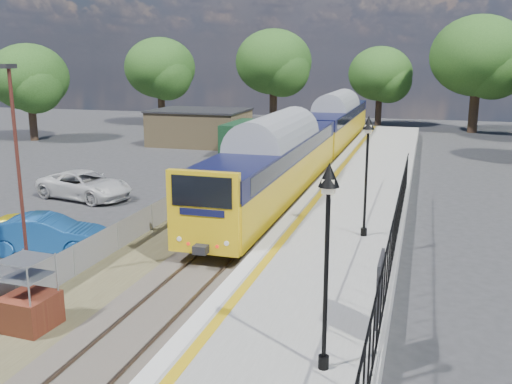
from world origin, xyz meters
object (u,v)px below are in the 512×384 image
at_px(victorian_lamp_north, 367,148).
at_px(brick_plinth, 28,295).
at_px(train, 314,136).
at_px(car_yellow, 29,230).
at_px(victorian_lamp_south, 328,220).
at_px(car_blue, 47,234).
at_px(speed_sign, 175,202).
at_px(carpark_lamp, 18,163).
at_px(car_white, 85,185).

relative_size(victorian_lamp_north, brick_plinth, 2.12).
bearing_deg(train, car_yellow, -112.88).
bearing_deg(train, victorian_lamp_south, -78.54).
bearing_deg(car_blue, speed_sign, -72.89).
height_order(train, speed_sign, train).
xyz_separation_m(train, carpark_lamp, (-5.52, -22.90, 1.85)).
bearing_deg(speed_sign, car_yellow, -170.30).
relative_size(victorian_lamp_south, brick_plinth, 2.12).
relative_size(carpark_lamp, car_yellow, 1.74).
height_order(victorian_lamp_north, car_yellow, victorian_lamp_north).
relative_size(brick_plinth, car_yellow, 0.51).
xyz_separation_m(victorian_lamp_north, brick_plinth, (-8.43, -8.76, -3.26)).
bearing_deg(carpark_lamp, train, 76.44).
bearing_deg(car_blue, carpark_lamp, -170.76).
xyz_separation_m(victorian_lamp_south, brick_plinth, (-8.63, 1.24, -3.26)).
bearing_deg(car_white, victorian_lamp_north, -96.86).
bearing_deg(car_white, speed_sign, -112.93).
relative_size(victorian_lamp_south, carpark_lamp, 0.62).
distance_m(car_blue, car_yellow, 1.53).
distance_m(speed_sign, car_blue, 5.21).
bearing_deg(car_white, train, -29.62).
relative_size(victorian_lamp_north, speed_sign, 1.81).
height_order(car_yellow, car_white, car_white).
bearing_deg(speed_sign, train, 71.42).
bearing_deg(car_yellow, car_white, -1.17).
bearing_deg(carpark_lamp, speed_sign, 61.59).
xyz_separation_m(brick_plinth, car_yellow, (-5.05, 6.50, -0.42)).
bearing_deg(train, car_blue, -108.77).
bearing_deg(train, car_white, -131.47).
xyz_separation_m(speed_sign, car_white, (-7.93, 5.51, -0.94)).
bearing_deg(victorian_lamp_north, car_blue, -166.36).
bearing_deg(victorian_lamp_south, victorian_lamp_north, 91.15).
bearing_deg(speed_sign, victorian_lamp_south, -61.19).
distance_m(carpark_lamp, car_white, 12.61).
xyz_separation_m(train, car_blue, (-6.82, -20.07, -1.58)).
bearing_deg(victorian_lamp_north, victorian_lamp_south, -88.85).
height_order(brick_plinth, car_yellow, brick_plinth).
relative_size(brick_plinth, car_blue, 0.47).
xyz_separation_m(brick_plinth, speed_sign, (0.63, 8.57, 0.66)).
bearing_deg(brick_plinth, car_yellow, 127.86).
xyz_separation_m(victorian_lamp_south, victorian_lamp_north, (-0.20, 10.00, 0.00)).
distance_m(victorian_lamp_south, car_white, 22.39).
bearing_deg(victorian_lamp_south, car_white, 136.11).
bearing_deg(car_yellow, car_blue, -134.37).
height_order(carpark_lamp, car_blue, carpark_lamp).
xyz_separation_m(speed_sign, car_yellow, (-5.68, -2.08, -1.08)).
distance_m(brick_plinth, car_yellow, 8.24).
xyz_separation_m(victorian_lamp_north, car_blue, (-12.12, -2.94, -3.54)).
height_order(car_blue, car_white, car_white).
bearing_deg(train, victorian_lamp_north, -72.81).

